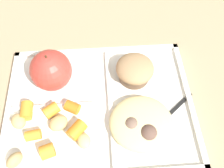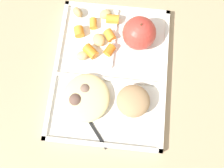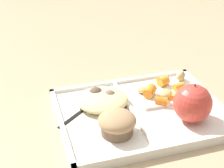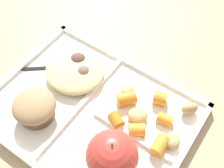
{
  "view_description": "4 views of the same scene",
  "coord_description": "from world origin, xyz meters",
  "px_view_note": "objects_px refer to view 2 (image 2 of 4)",
  "views": [
    {
      "loc": [
        0.01,
        -0.23,
        0.48
      ],
      "look_at": [
        0.03,
        0.02,
        0.06
      ],
      "focal_mm": 38.83,
      "sensor_mm": 36.0,
      "label": 1
    },
    {
      "loc": [
        0.22,
        0.03,
        0.67
      ],
      "look_at": [
        0.04,
        0.01,
        0.05
      ],
      "focal_mm": 41.66,
      "sensor_mm": 36.0,
      "label": 2
    },
    {
      "loc": [
        0.26,
        0.63,
        0.48
      ],
      "look_at": [
        0.06,
        -0.05,
        0.07
      ],
      "focal_mm": 54.82,
      "sensor_mm": 36.0,
      "label": 3
    },
    {
      "loc": [
        -0.2,
        0.21,
        0.51
      ],
      "look_at": [
        -0.02,
        -0.05,
        0.07
      ],
      "focal_mm": 46.4,
      "sensor_mm": 36.0,
      "label": 4
    }
  ],
  "objects_px": {
    "lunch_tray": "(110,72)",
    "green_apple": "(139,33)",
    "bran_muffin": "(133,101)",
    "plastic_fork": "(89,120)"
  },
  "relations": [
    {
      "from": "lunch_tray",
      "to": "plastic_fork",
      "type": "relative_size",
      "value": 3.19
    },
    {
      "from": "green_apple",
      "to": "plastic_fork",
      "type": "distance_m",
      "value": 0.26
    },
    {
      "from": "lunch_tray",
      "to": "green_apple",
      "type": "distance_m",
      "value": 0.13
    },
    {
      "from": "green_apple",
      "to": "bran_muffin",
      "type": "distance_m",
      "value": 0.18
    },
    {
      "from": "lunch_tray",
      "to": "bran_muffin",
      "type": "bearing_deg",
      "value": 39.16
    },
    {
      "from": "lunch_tray",
      "to": "plastic_fork",
      "type": "bearing_deg",
      "value": -16.81
    },
    {
      "from": "plastic_fork",
      "to": "green_apple",
      "type": "bearing_deg",
      "value": 155.37
    },
    {
      "from": "lunch_tray",
      "to": "bran_muffin",
      "type": "xyz_separation_m",
      "value": [
        0.08,
        0.07,
        0.03
      ]
    },
    {
      "from": "lunch_tray",
      "to": "bran_muffin",
      "type": "distance_m",
      "value": 0.11
    },
    {
      "from": "bran_muffin",
      "to": "plastic_fork",
      "type": "distance_m",
      "value": 0.12
    }
  ]
}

